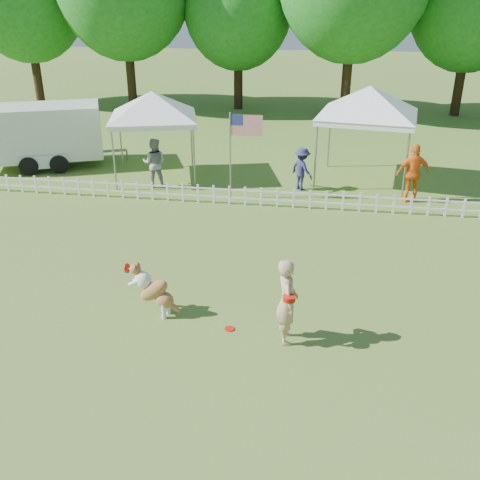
{
  "coord_description": "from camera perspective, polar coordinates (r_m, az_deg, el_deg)",
  "views": [
    {
      "loc": [
        2.08,
        -8.49,
        5.96
      ],
      "look_at": [
        0.4,
        2.0,
        1.1
      ],
      "focal_mm": 40.0,
      "sensor_mm": 36.0,
      "label": 1
    }
  ],
  "objects": [
    {
      "name": "handler",
      "position": [
        9.93,
        5.04,
        -6.53
      ],
      "size": [
        0.52,
        0.69,
        1.69
      ],
      "primitive_type": "imported",
      "rotation": [
        0.0,
        0.0,
        1.77
      ],
      "color": "tan",
      "rests_on": "ground"
    },
    {
      "name": "canopy_tent_left",
      "position": [
        19.31,
        -9.09,
        10.87
      ],
      "size": [
        3.54,
        3.54,
        2.96
      ],
      "primitive_type": null,
      "rotation": [
        0.0,
        0.0,
        0.28
      ],
      "color": "white",
      "rests_on": "ground"
    },
    {
      "name": "frisbee_on_turf",
      "position": [
        10.63,
        -1.12,
        -9.45
      ],
      "size": [
        0.22,
        0.22,
        0.02
      ],
      "primitive_type": "cylinder",
      "rotation": [
        0.0,
        0.0,
        -0.12
      ],
      "color": "red",
      "rests_on": "ground"
    },
    {
      "name": "spectator_a",
      "position": [
        18.43,
        -9.11,
        8.13
      ],
      "size": [
        0.87,
        0.71,
        1.67
      ],
      "primitive_type": "imported",
      "rotation": [
        0.0,
        0.0,
        3.24
      ],
      "color": "gray",
      "rests_on": "ground"
    },
    {
      "name": "flag_pole",
      "position": [
        16.9,
        -1.04,
        8.87
      ],
      "size": [
        1.06,
        0.11,
        2.77
      ],
      "primitive_type": null,
      "rotation": [
        0.0,
        0.0,
        -0.0
      ],
      "color": "gray",
      "rests_on": "ground"
    },
    {
      "name": "spectator_c",
      "position": [
        17.61,
        18.01,
        6.77
      ],
      "size": [
        1.16,
        0.67,
        1.85
      ],
      "primitive_type": "imported",
      "rotation": [
        0.0,
        0.0,
        3.36
      ],
      "color": "orange",
      "rests_on": "ground"
    },
    {
      "name": "spectator_b",
      "position": [
        18.05,
        6.62,
        7.53
      ],
      "size": [
        1.03,
        1.03,
        1.43
      ],
      "primitive_type": "imported",
      "rotation": [
        0.0,
        0.0,
        2.35
      ],
      "color": "navy",
      "rests_on": "ground"
    },
    {
      "name": "ground",
      "position": [
        10.58,
        -3.9,
        -9.77
      ],
      "size": [
        120.0,
        120.0,
        0.0
      ],
      "primitive_type": "plane",
      "color": "#496D22",
      "rests_on": "ground"
    },
    {
      "name": "canopy_tent_right",
      "position": [
        19.03,
        13.24,
        10.72
      ],
      "size": [
        3.53,
        3.53,
        3.21
      ],
      "primitive_type": null,
      "rotation": [
        0.0,
        0.0,
        -0.15
      ],
      "color": "white",
      "rests_on": "ground"
    },
    {
      "name": "picket_fence",
      "position": [
        16.62,
        1.39,
        4.67
      ],
      "size": [
        22.0,
        0.08,
        0.6
      ],
      "primitive_type": null,
      "color": "white",
      "rests_on": "ground"
    },
    {
      "name": "cargo_trailer",
      "position": [
        21.8,
        -20.25,
        10.4
      ],
      "size": [
        5.8,
        4.23,
        2.34
      ],
      "primitive_type": null,
      "rotation": [
        0.0,
        0.0,
        0.4
      ],
      "color": "white",
      "rests_on": "ground"
    },
    {
      "name": "tree_far_left",
      "position": [
        34.95,
        -21.83,
        22.26
      ],
      "size": [
        6.6,
        6.6,
        11.0
      ],
      "primitive_type": null,
      "color": "#1E651C",
      "rests_on": "ground"
    },
    {
      "name": "tree_right",
      "position": [
        31.76,
        23.41,
        21.39
      ],
      "size": [
        6.2,
        6.2,
        10.4
      ],
      "primitive_type": null,
      "color": "#1E651C",
      "rests_on": "ground"
    },
    {
      "name": "tree_center_left",
      "position": [
        31.42,
        -0.19,
        22.66
      ],
      "size": [
        6.0,
        6.0,
        9.8
      ],
      "primitive_type": null,
      "color": "#1E651C",
      "rests_on": "ground"
    },
    {
      "name": "dog",
      "position": [
        10.96,
        -9.09,
        -5.36
      ],
      "size": [
        1.1,
        0.54,
        1.09
      ],
      "primitive_type": null,
      "rotation": [
        0.0,
        0.0,
        -0.18
      ],
      "color": "brown",
      "rests_on": "ground"
    }
  ]
}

